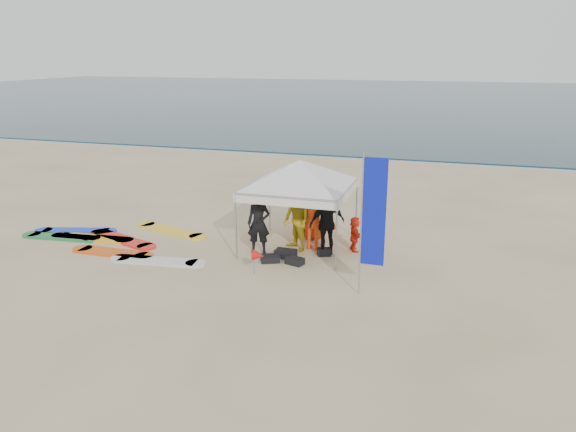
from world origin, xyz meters
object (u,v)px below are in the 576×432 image
at_px(canopy_tent, 300,160).
at_px(surfboard_spread, 114,241).
at_px(feather_flag, 373,214).
at_px(person_yellow, 296,220).
at_px(person_black_a, 259,223).
at_px(marker_pennant, 258,256).
at_px(person_orange_a, 314,216).
at_px(person_seated, 355,234).
at_px(person_orange_b, 313,211).
at_px(person_black_b, 327,223).

distance_m(canopy_tent, surfboard_spread, 6.02).
distance_m(canopy_tent, feather_flag, 3.65).
bearing_deg(feather_flag, surfboard_spread, 169.15).
bearing_deg(feather_flag, person_yellow, 135.54).
bearing_deg(feather_flag, canopy_tent, 132.86).
bearing_deg(person_black_a, marker_pennant, -82.05).
bearing_deg(marker_pennant, person_orange_a, 70.58).
xyz_separation_m(person_seated, canopy_tent, (-1.54, -0.23, 2.04)).
height_order(person_black_a, surfboard_spread, person_black_a).
bearing_deg(person_orange_b, person_black_b, 101.73).
distance_m(person_yellow, person_black_b, 0.89).
xyz_separation_m(person_seated, feather_flag, (0.91, -2.87, 1.44)).
bearing_deg(person_black_a, person_yellow, 17.25).
bearing_deg(person_seated, canopy_tent, 74.91).
distance_m(person_black_b, feather_flag, 3.03).
distance_m(person_orange_b, marker_pennant, 3.20).
bearing_deg(person_seated, person_black_b, 102.61).
height_order(person_yellow, feather_flag, feather_flag).
distance_m(canopy_tent, marker_pennant, 3.03).
bearing_deg(person_black_b, person_orange_a, -78.50).
bearing_deg(surfboard_spread, canopy_tent, 12.02).
relative_size(person_seated, surfboard_spread, 0.17).
height_order(person_orange_b, feather_flag, feather_flag).
distance_m(person_yellow, person_orange_a, 0.53).
bearing_deg(canopy_tent, person_black_a, -142.58).
bearing_deg(marker_pennant, person_black_b, 56.59).
bearing_deg(person_yellow, person_black_a, -111.98).
relative_size(person_black_b, marker_pennant, 2.81).
distance_m(person_orange_b, canopy_tent, 1.92).
height_order(person_black_a, person_orange_a, person_orange_a).
height_order(person_black_a, marker_pennant, person_black_a).
relative_size(person_yellow, person_orange_a, 0.91).
distance_m(feather_flag, surfboard_spread, 8.17).
relative_size(person_yellow, surfboard_spread, 0.30).
distance_m(person_black_b, person_orange_b, 1.39).
height_order(person_orange_b, surfboard_spread, person_orange_b).
bearing_deg(person_seated, marker_pennant, 117.62).
bearing_deg(canopy_tent, person_seated, 8.50).
bearing_deg(feather_flag, person_seated, 107.53).
bearing_deg(person_orange_a, person_black_a, 34.80).
bearing_deg(feather_flag, marker_pennant, 171.46).
distance_m(person_yellow, surfboard_spread, 5.48).
xyz_separation_m(person_orange_a, person_seated, (1.15, 0.13, -0.47)).
relative_size(person_seated, canopy_tent, 0.26).
distance_m(person_black_b, surfboard_spread, 6.34).
height_order(person_black_b, surfboard_spread, person_black_b).
bearing_deg(surfboard_spread, feather_flag, -10.85).
height_order(canopy_tent, surfboard_spread, canopy_tent).
distance_m(person_orange_a, marker_pennant, 2.49).
bearing_deg(canopy_tent, person_yellow, -96.93).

